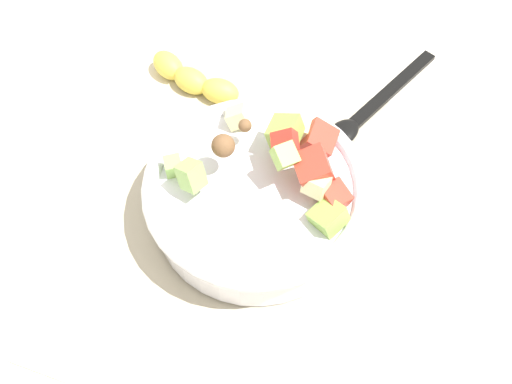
% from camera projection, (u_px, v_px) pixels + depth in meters
% --- Properties ---
extents(ground_plane, '(2.40, 2.40, 0.00)m').
position_uv_depth(ground_plane, '(245.00, 223.00, 0.79)').
color(ground_plane, silver).
extents(placemat, '(0.51, 0.37, 0.01)m').
position_uv_depth(placemat, '(245.00, 222.00, 0.79)').
color(placemat, '#BCB299').
rests_on(placemat, ground_plane).
extents(salad_bowl, '(0.27, 0.27, 0.13)m').
position_uv_depth(salad_bowl, '(257.00, 195.00, 0.76)').
color(salad_bowl, white).
rests_on(salad_bowl, placemat).
extents(serving_spoon, '(0.23, 0.12, 0.01)m').
position_uv_depth(serving_spoon, '(366.00, 112.00, 0.88)').
color(serving_spoon, black).
rests_on(serving_spoon, placemat).
extents(banana_whole, '(0.07, 0.15, 0.04)m').
position_uv_depth(banana_whole, '(193.00, 79.00, 0.90)').
color(banana_whole, yellow).
rests_on(banana_whole, ground_plane).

